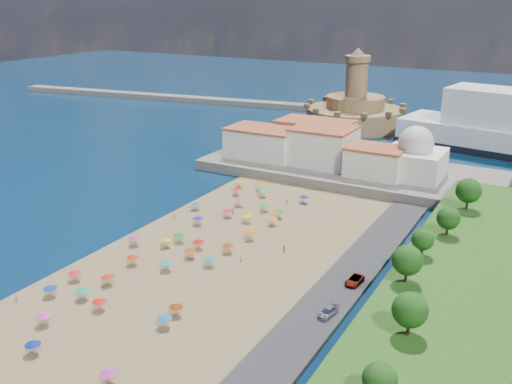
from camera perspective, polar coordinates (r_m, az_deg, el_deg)
The scene contains 11 objects.
ground at distance 122.06m, azimuth -7.44°, elevation -6.62°, with size 700.00×700.00×0.00m, color #071938.
terrace at distance 177.75m, azimuth 9.29°, elevation 2.15°, with size 90.00×36.00×3.00m, color #59544C.
jetty at distance 216.94m, azimuth 7.06°, elevation 5.27°, with size 18.00×70.00×2.40m, color #59544C.
breakwater at distance 302.87m, azimuth -7.11°, elevation 9.24°, with size 200.00×7.00×2.60m, color #59544C.
waterfront_buildings at distance 181.22m, azimuth 5.59°, elevation 4.73°, with size 57.00×29.00×11.00m.
domed_building at distance 168.43m, azimuth 15.58°, elevation 3.38°, with size 16.00×16.00×15.00m.
fortress at distance 243.21m, azimuth 9.85°, elevation 7.97°, with size 40.00×40.00×32.40m.
beach_parasols at distance 115.20m, azimuth -11.06°, elevation -7.29°, with size 32.27×114.17×2.20m.
beachgoers at distance 123.83m, azimuth -7.24°, elevation -5.66°, with size 36.54×90.61×1.84m.
parked_cars at distance 100.64m, azimuth 7.29°, elevation -11.71°, with size 2.72×51.21×1.43m.
hillside_trees at distance 97.10m, azimuth 15.34°, elevation -7.79°, with size 13.58×107.18×7.41m.
Camera 1 is at (66.89, -87.39, 52.80)m, focal length 40.00 mm.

